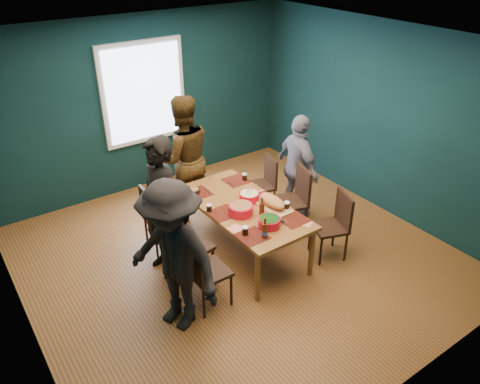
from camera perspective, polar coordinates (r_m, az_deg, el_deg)
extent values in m
cube|color=olive|center=(6.15, -0.45, -7.89)|extent=(5.00, 5.00, 0.01)
cube|color=beige|center=(4.99, -0.57, 17.62)|extent=(5.00, 5.00, 0.01)
cube|color=#0F2F32|center=(4.68, -26.67, -4.54)|extent=(0.01, 5.00, 2.70)
cube|color=#0F2F32|center=(7.04, 16.70, 8.51)|extent=(0.01, 5.00, 2.70)
cube|color=#0F2F32|center=(7.48, -11.62, 10.36)|extent=(5.00, 0.01, 2.70)
cube|color=#0F2F32|center=(3.95, 20.86, -9.81)|extent=(5.00, 0.01, 2.70)
cube|color=silver|center=(7.39, -11.68, 11.76)|extent=(1.35, 0.06, 1.55)
cube|color=brown|center=(5.85, 0.41, -1.89)|extent=(0.94, 1.86, 0.05)
cylinder|color=brown|center=(5.30, 2.15, -10.38)|extent=(0.06, 0.06, 0.66)
cylinder|color=brown|center=(5.73, 8.72, -7.28)|extent=(0.06, 0.06, 0.66)
cylinder|color=brown|center=(6.48, -6.91, -2.39)|extent=(0.06, 0.06, 0.66)
cylinder|color=brown|center=(6.83, -0.95, -0.34)|extent=(0.06, 0.06, 0.66)
cube|color=black|center=(6.16, -9.45, -3.24)|extent=(0.43, 0.43, 0.04)
cube|color=black|center=(5.98, -11.25, -1.78)|extent=(0.06, 0.41, 0.45)
cylinder|color=black|center=(6.10, -10.14, -6.26)|extent=(0.03, 0.03, 0.42)
cylinder|color=black|center=(6.20, -7.16, -5.32)|extent=(0.03, 0.03, 0.42)
cylinder|color=black|center=(6.38, -11.35, -4.67)|extent=(0.03, 0.03, 0.42)
cylinder|color=black|center=(6.47, -8.48, -3.80)|extent=(0.03, 0.03, 0.42)
cube|color=black|center=(5.51, -6.22, -6.71)|extent=(0.52, 0.52, 0.04)
cube|color=black|center=(5.26, -8.12, -5.24)|extent=(0.12, 0.45, 0.50)
cylinder|color=black|center=(5.45, -6.38, -10.57)|extent=(0.03, 0.03, 0.46)
cylinder|color=black|center=(5.64, -3.27, -8.83)|extent=(0.03, 0.03, 0.46)
cylinder|color=black|center=(5.70, -8.86, -8.72)|extent=(0.03, 0.03, 0.46)
cylinder|color=black|center=(5.88, -5.81, -7.13)|extent=(0.03, 0.03, 0.46)
cube|color=black|center=(5.21, -3.85, -9.62)|extent=(0.42, 0.42, 0.04)
cube|color=black|center=(4.99, -5.80, -8.17)|extent=(0.04, 0.42, 0.45)
cylinder|color=black|center=(5.18, -4.43, -13.34)|extent=(0.03, 0.03, 0.43)
cylinder|color=black|center=(5.32, -1.07, -11.89)|extent=(0.03, 0.03, 0.43)
cylinder|color=black|center=(5.42, -6.41, -11.20)|extent=(0.03, 0.03, 0.43)
cylinder|color=black|center=(5.55, -3.15, -9.88)|extent=(0.03, 0.03, 0.43)
cube|color=black|center=(6.89, 2.42, 0.72)|extent=(0.46, 0.46, 0.04)
cube|color=black|center=(6.85, 3.79, 2.66)|extent=(0.12, 0.38, 0.42)
cylinder|color=black|center=(6.81, 1.68, -1.73)|extent=(0.03, 0.03, 0.39)
cylinder|color=black|center=(6.93, 4.18, -1.20)|extent=(0.03, 0.03, 0.39)
cylinder|color=black|center=(7.07, 0.62, -0.45)|extent=(0.03, 0.03, 0.39)
cylinder|color=black|center=(7.19, 3.04, 0.04)|extent=(0.03, 0.03, 0.39)
cube|color=black|center=(6.42, 5.98, -1.25)|extent=(0.55, 0.55, 0.04)
cube|color=black|center=(6.36, 7.72, 1.01)|extent=(0.17, 0.42, 0.47)
cylinder|color=black|center=(6.34, 4.94, -4.20)|extent=(0.03, 0.03, 0.44)
cylinder|color=black|center=(6.47, 8.00, -3.65)|extent=(0.03, 0.03, 0.44)
cylinder|color=black|center=(6.63, 3.78, -2.51)|extent=(0.03, 0.03, 0.44)
cylinder|color=black|center=(6.75, 6.74, -2.01)|extent=(0.03, 0.03, 0.44)
cube|color=black|center=(6.03, 10.80, -4.27)|extent=(0.51, 0.51, 0.04)
cube|color=black|center=(5.98, 12.57, -2.08)|extent=(0.17, 0.39, 0.44)
cylinder|color=black|center=(5.96, 9.81, -7.21)|extent=(0.03, 0.03, 0.41)
cylinder|color=black|center=(6.10, 12.75, -6.61)|extent=(0.03, 0.03, 0.41)
cylinder|color=black|center=(6.21, 8.50, -5.41)|extent=(0.03, 0.03, 0.41)
cylinder|color=black|center=(6.35, 11.35, -4.88)|extent=(0.03, 0.03, 0.41)
imported|color=black|center=(5.50, -9.58, -2.04)|extent=(0.49, 0.69, 1.77)
imported|color=black|center=(6.64, -6.97, 4.16)|extent=(1.00, 0.85, 1.82)
imported|color=silver|center=(6.68, 7.10, 3.00)|extent=(0.50, 0.95, 1.54)
imported|color=black|center=(4.76, -8.15, -7.94)|extent=(0.98, 1.26, 1.72)
cylinder|color=red|center=(5.65, 0.11, -2.17)|extent=(0.30, 0.30, 0.12)
cylinder|color=#5D8B32|center=(5.62, 0.11, -1.69)|extent=(0.26, 0.26, 0.02)
cylinder|color=red|center=(5.93, 1.13, -0.59)|extent=(0.26, 0.26, 0.10)
cylinder|color=#F4E7C8|center=(5.91, 1.14, -0.19)|extent=(0.23, 0.23, 0.02)
cylinder|color=tan|center=(5.91, 1.41, 0.23)|extent=(0.08, 0.14, 0.20)
cylinder|color=tan|center=(5.88, 0.94, 0.06)|extent=(0.06, 0.14, 0.20)
cylinder|color=red|center=(5.43, 3.59, -3.71)|extent=(0.26, 0.26, 0.11)
cylinder|color=#134E16|center=(5.41, 3.61, -3.28)|extent=(0.23, 0.23, 0.02)
cube|color=tan|center=(5.83, 3.93, -1.73)|extent=(0.27, 0.54, 0.02)
ellipsoid|color=#D8874D|center=(5.79, 3.95, -1.10)|extent=(0.19, 0.43, 0.13)
cube|color=silver|center=(5.61, 4.27, -2.88)|extent=(0.08, 0.21, 0.00)
cylinder|color=black|center=(5.51, 4.82, -3.47)|extent=(0.05, 0.12, 0.02)
sphere|color=#125113|center=(5.71, 4.70, -1.54)|extent=(0.04, 0.04, 0.04)
sphere|color=#125113|center=(5.79, 3.96, -1.04)|extent=(0.04, 0.04, 0.04)
sphere|color=#125113|center=(5.87, 3.24, -0.56)|extent=(0.04, 0.04, 0.04)
cylinder|color=black|center=(6.13, -5.64, 0.10)|extent=(0.15, 0.15, 0.06)
cylinder|color=#5D8B32|center=(6.12, -5.65, 0.31)|extent=(0.13, 0.13, 0.02)
cylinder|color=#4B220D|center=(5.22, 3.03, -4.72)|extent=(0.07, 0.07, 0.19)
cylinder|color=#4B220D|center=(5.15, 3.07, -3.52)|extent=(0.03, 0.03, 0.07)
cylinder|color=blue|center=(5.24, 3.02, -5.00)|extent=(0.07, 0.07, 0.04)
cylinder|color=#4B220D|center=(5.59, 2.68, -2.19)|extent=(0.07, 0.07, 0.18)
cylinder|color=#4B220D|center=(5.52, 2.71, -1.07)|extent=(0.03, 0.03, 0.07)
cylinder|color=black|center=(5.28, 0.63, -4.76)|extent=(0.07, 0.07, 0.10)
cylinder|color=silver|center=(5.26, 0.64, -4.35)|extent=(0.07, 0.07, 0.02)
cylinder|color=black|center=(5.77, 5.71, -1.69)|extent=(0.07, 0.07, 0.10)
cylinder|color=silver|center=(5.75, 5.73, -1.30)|extent=(0.07, 0.07, 0.02)
cylinder|color=black|center=(6.41, 0.56, 1.84)|extent=(0.07, 0.07, 0.10)
cylinder|color=silver|center=(6.39, 0.56, 2.18)|extent=(0.07, 0.07, 0.01)
cylinder|color=black|center=(5.72, -3.79, -1.98)|extent=(0.06, 0.06, 0.09)
cylinder|color=silver|center=(5.70, -3.80, -1.63)|extent=(0.07, 0.07, 0.01)
cube|color=#FF806B|center=(6.11, 2.68, -0.21)|extent=(0.18, 0.18, 0.00)
cube|color=#FF806B|center=(5.41, -0.52, -4.50)|extent=(0.18, 0.18, 0.00)
cube|color=#FF806B|center=(5.56, 8.04, -3.80)|extent=(0.18, 0.18, 0.00)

